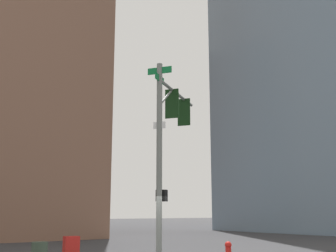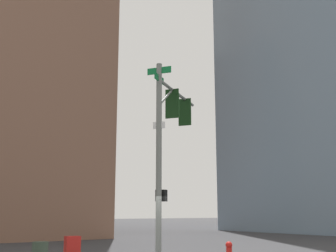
{
  "view_description": "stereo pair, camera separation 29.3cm",
  "coord_description": "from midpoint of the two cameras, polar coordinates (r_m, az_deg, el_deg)",
  "views": [
    {
      "loc": [
        -12.32,
        8.18,
        1.97
      ],
      "look_at": [
        0.32,
        -1.08,
        5.13
      ],
      "focal_mm": 45.72,
      "sensor_mm": 36.0,
      "label": 1
    },
    {
      "loc": [
        -12.49,
        7.94,
        1.97
      ],
      "look_at": [
        0.32,
        -1.08,
        5.13
      ],
      "focal_mm": 45.72,
      "sensor_mm": 36.0,
      "label": 2
    }
  ],
  "objects": [
    {
      "name": "newspaper_box",
      "position": [
        17.58,
        -13.3,
        -15.82
      ],
      "size": [
        0.51,
        0.62,
        1.05
      ],
      "primitive_type": "cube",
      "rotation": [
        0.0,
        0.0,
        -0.14
      ],
      "color": "red",
      "rests_on": "ground_plane"
    },
    {
      "name": "fire_hydrant",
      "position": [
        17.1,
        7.54,
        -16.33
      ],
      "size": [
        0.34,
        0.26,
        0.87
      ],
      "color": "red",
      "rests_on": "ground_plane"
    },
    {
      "name": "signal_pole_assembly",
      "position": [
        16.26,
        -0.13,
        -0.57
      ],
      "size": [
        2.67,
        3.69,
        7.27
      ],
      "rotation": [
        0.0,
        0.0,
        5.31
      ],
      "color": "slate",
      "rests_on": "ground_plane"
    }
  ]
}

